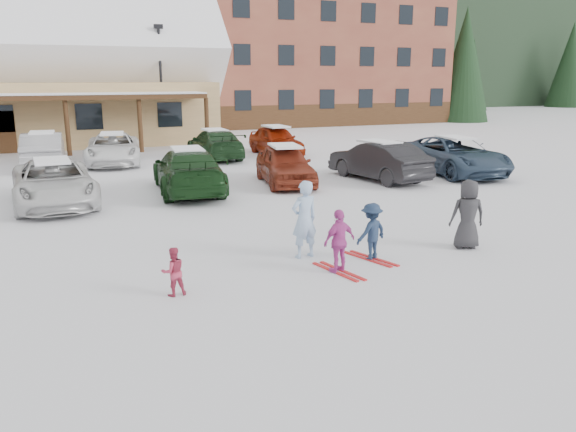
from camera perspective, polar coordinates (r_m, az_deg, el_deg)
name	(u,v)px	position (r m, az deg, el deg)	size (l,w,h in m)	color
ground	(293,277)	(11.34, 0.52, -6.18)	(160.00, 160.00, 0.00)	white
alpine_hotel	(275,21)	(51.45, -1.36, 19.21)	(31.48, 14.01, 21.48)	brown
lamp_post	(161,79)	(34.27, -12.78, 13.47)	(0.50, 0.25, 6.81)	black
conifer_1	(465,50)	(54.03, 17.54, 15.83)	(4.84, 4.84, 11.22)	black
conifer_3	(168,63)	(54.77, -12.10, 14.92)	(3.96, 3.96, 9.18)	black
conifer_4	(412,53)	(67.65, 12.46, 15.87)	(5.06, 5.06, 11.73)	black
adult_skier	(304,219)	(12.30, 1.66, -0.35)	(0.63, 0.41, 1.73)	#9BB8DB
toddler_red	(173,272)	(10.47, -11.57, -5.55)	(0.45, 0.35, 0.92)	#AE314D
child_navy	(371,232)	(12.34, 8.47, -1.57)	(0.82, 0.47, 1.27)	#192842
skis_child_navy	(370,259)	(12.52, 8.37, -4.30)	(0.20, 1.40, 0.03)	red
child_magenta	(339,241)	(11.45, 5.24, -2.56)	(0.78, 0.32, 1.32)	#C13F9A
skis_child_magenta	(339,271)	(11.65, 5.17, -5.61)	(0.20, 1.40, 0.03)	red
bystander_dark	(468,214)	(13.63, 17.78, 0.17)	(0.79, 0.52, 1.63)	#29292C
parked_car_2	(54,183)	(18.90, -22.69, 3.13)	(2.34, 5.09, 1.41)	silver
parked_car_3	(188,171)	(19.70, -10.11, 4.55)	(2.13, 5.24, 1.52)	#143315
parked_car_4	(285,165)	(20.95, -0.31, 5.21)	(1.70, 4.24, 1.44)	maroon
parked_car_5	(379,161)	(22.12, 9.18, 5.57)	(1.58, 4.54, 1.49)	black
parked_car_6	(455,156)	(24.18, 16.57, 5.89)	(2.51, 5.44, 1.51)	#31445B
parked_car_9	(43,150)	(27.13, -23.59, 6.17)	(1.64, 4.69, 1.55)	#A1A1A5
parked_car_10	(113,149)	(27.10, -17.35, 6.55)	(2.35, 5.09, 1.41)	white
parked_car_11	(215,144)	(27.85, -7.42, 7.24)	(1.98, 4.88, 1.42)	#19381C
parked_car_12	(276,140)	(29.06, -1.24, 7.68)	(1.73, 4.30, 1.46)	maroon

